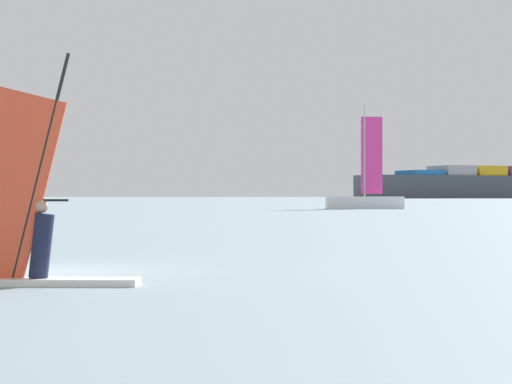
# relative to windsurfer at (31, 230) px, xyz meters

# --- Properties ---
(ground_plane) EXTENTS (4000.00, 4000.00, 0.00)m
(ground_plane) POSITION_rel_windsurfer_xyz_m (-0.72, 2.89, -0.92)
(ground_plane) COLOR gray
(windsurfer) EXTENTS (3.51, 0.84, 3.95)m
(windsurfer) POSITION_rel_windsurfer_xyz_m (0.00, 0.00, 0.00)
(windsurfer) COLOR white
(windsurfer) RESTS_ON ground_plane
(distant_headland) EXTENTS (937.94, 438.63, 39.06)m
(distant_headland) POSITION_rel_windsurfer_xyz_m (20.04, 1230.68, 18.61)
(distant_headland) COLOR #60665B
(distant_headland) RESTS_ON ground_plane
(small_sailboat) EXTENTS (8.74, 3.80, 11.61)m
(small_sailboat) POSITION_rel_windsurfer_xyz_m (7.64, 94.26, 0.08)
(small_sailboat) COLOR white
(small_sailboat) RESTS_ON ground_plane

